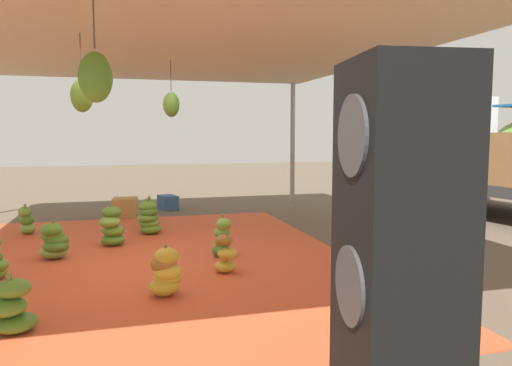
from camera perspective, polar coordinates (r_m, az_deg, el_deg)
ground_plane at (r=7.10m, az=12.50°, el=-7.24°), size 40.00×40.00×0.00m
tarp_orange at (r=6.29m, az=-12.67°, el=-8.88°), size 6.56×5.05×0.01m
tent_canopy at (r=6.17m, az=-14.08°, el=15.33°), size 8.00×7.00×2.71m
banana_bunch_0 at (r=8.48m, az=-12.22°, el=-3.48°), size 0.35×0.39×0.53m
banana_bunch_1 at (r=7.92m, az=-12.35°, el=-4.07°), size 0.50×0.48×0.55m
banana_bunch_3 at (r=4.44m, az=-26.44°, el=-12.86°), size 0.45×0.49×0.47m
banana_bunch_4 at (r=4.93m, az=-10.43°, el=-10.19°), size 0.41×0.41×0.50m
banana_bunch_5 at (r=4.62m, az=16.10°, el=-11.37°), size 0.34×0.34×0.53m
banana_bunch_6 at (r=6.34m, az=-3.93°, el=-6.43°), size 0.29×0.28×0.54m
banana_bunch_8 at (r=8.52m, az=-25.04°, el=-4.03°), size 0.30×0.30×0.48m
banana_bunch_9 at (r=6.70m, az=-22.36°, el=-6.31°), size 0.46×0.46×0.49m
banana_bunch_10 at (r=5.63m, az=-3.56°, el=-8.33°), size 0.32×0.30×0.48m
banana_bunch_11 at (r=7.21m, az=-16.36°, el=-4.97°), size 0.43×0.43×0.59m
worker_0 at (r=8.86m, az=14.52°, el=1.31°), size 0.58×0.35×1.58m
speaker_stack at (r=2.38m, az=16.14°, el=-9.62°), size 0.62×0.56×1.90m
crate_0 at (r=10.46m, az=-10.18°, el=-2.24°), size 0.54×0.42×0.29m
crate_1 at (r=9.77m, az=-14.94°, el=-2.72°), size 0.52×0.50×0.35m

